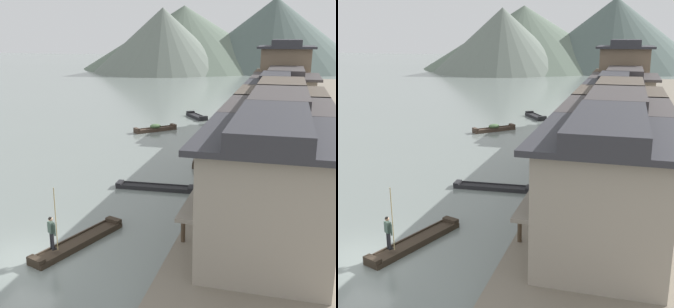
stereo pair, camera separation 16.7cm
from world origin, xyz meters
The scene contains 23 objects.
ground_plane centered at (0.00, 0.00, 0.00)m, with size 400.00×400.00×0.00m, color gray.
riverbank_right centered at (15.66, 30.00, 0.32)m, with size 18.00×110.00×0.63m, color slate.
boat_foreground_poled centered at (1.88, 1.87, 0.14)m, with size 2.69×5.51×0.44m.
boatman_person centered at (1.38, 0.34, 1.45)m, with size 0.52×0.37×3.04m.
boat_moored_nearest centered at (3.15, 10.50, 0.12)m, with size 5.27×1.24×0.35m.
boat_moored_second centered at (-2.06, 27.85, 0.26)m, with size 4.02×4.01×0.76m.
boat_moored_third centered at (0.66, 36.43, 0.18)m, with size 3.34×4.05×0.54m.
boat_moored_far centered at (4.76, 17.39, 0.19)m, with size 1.23×3.67×0.55m.
boat_midriver_drifting centered at (4.96, 25.72, 0.26)m, with size 1.89×4.10×0.72m.
boat_midriver_upstream centered at (5.01, 52.08, 0.26)m, with size 1.55×4.54×0.75m.
boat_upstream_distant centered at (5.24, 38.26, 0.30)m, with size 1.57×4.10×0.82m.
house_waterfront_nearest centered at (10.71, 2.38, 3.63)m, with size 6.22×8.03×6.14m.
house_waterfront_second centered at (10.82, 10.13, 3.63)m, with size 6.43×7.33×6.14m.
house_waterfront_tall centered at (10.81, 16.62, 3.63)m, with size 6.42×6.57×6.14m.
house_waterfront_narrow centered at (10.18, 22.63, 3.65)m, with size 5.16×5.60×6.14m.
house_waterfront_far centered at (10.96, 28.84, 3.63)m, with size 6.71×7.57×6.14m.
house_waterfront_end centered at (10.81, 36.39, 4.93)m, with size 6.42×6.98×8.74m.
mooring_post_dock_near centered at (7.01, 2.31, 1.08)m, with size 0.20×0.20×0.90m, color #473828.
mooring_post_dock_mid centered at (7.01, 12.69, 1.02)m, with size 0.20×0.20×0.78m, color #473828.
mooring_post_dock_far centered at (7.01, 20.38, 1.07)m, with size 0.20×0.20×0.87m, color #473828.
hill_far_west centered at (6.49, 121.73, 10.17)m, with size 53.90×53.90×20.34m, color #4C5B56.
hill_far_centre centered at (-20.04, 117.79, 9.10)m, with size 60.83×60.83×18.20m, color #5B6B5B.
hill_far_east centered at (-22.38, 102.41, 8.44)m, with size 38.13×38.13×16.88m, color slate.
Camera 2 is at (11.39, -15.79, 9.94)m, focal length 46.93 mm.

